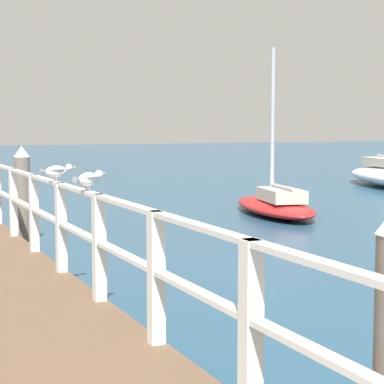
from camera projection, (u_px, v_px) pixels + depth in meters
pier_railing at (46, 211)px, 9.11m from camera, size 0.12×17.19×1.11m
dock_piling_far at (23, 195)px, 12.42m from camera, size 0.29×0.29×1.81m
seagull_foreground at (89, 178)px, 7.29m from camera, size 0.43×0.29×0.21m
seagull_background at (57, 171)px, 8.55m from camera, size 0.48×0.21×0.21m
boat_4 at (275, 204)px, 16.75m from camera, size 2.29×4.29×4.07m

